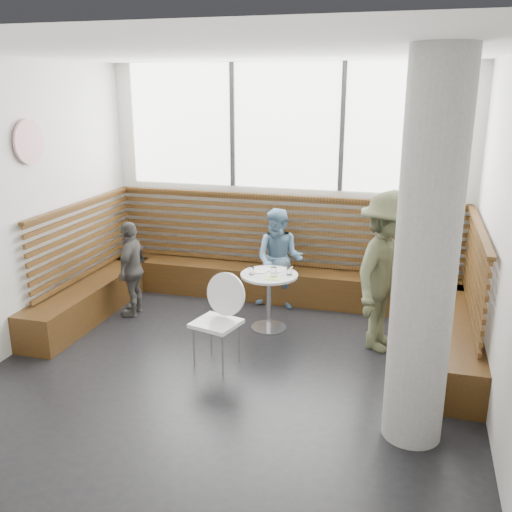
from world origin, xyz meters
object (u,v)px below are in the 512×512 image
(adult_man, at_px, (387,272))
(child_back, at_px, (279,259))
(cafe_table, at_px, (269,290))
(cafe_chair, at_px, (218,312))
(child_left, at_px, (132,269))
(concrete_column, at_px, (426,258))

(adult_man, height_order, child_back, adult_man)
(cafe_table, xyz_separation_m, cafe_chair, (-0.30, -1.00, 0.07))
(adult_man, xyz_separation_m, child_left, (-3.22, 0.14, -0.29))
(cafe_table, xyz_separation_m, child_back, (-0.05, 0.72, 0.17))
(concrete_column, bearing_deg, cafe_table, 133.73)
(child_left, bearing_deg, cafe_table, 84.75)
(cafe_table, bearing_deg, child_left, -179.60)
(cafe_chair, bearing_deg, child_left, 161.60)
(cafe_chair, bearing_deg, child_back, 96.12)
(adult_man, bearing_deg, child_left, 107.19)
(cafe_table, distance_m, child_back, 0.74)
(concrete_column, bearing_deg, adult_man, 102.08)
(cafe_table, distance_m, adult_man, 1.45)
(adult_man, height_order, child_left, adult_man)
(concrete_column, relative_size, child_left, 2.55)
(concrete_column, xyz_separation_m, child_back, (-1.80, 2.55, -0.92))
(cafe_table, height_order, child_left, child_left)
(cafe_chair, height_order, adult_man, adult_man)
(child_back, relative_size, child_left, 1.09)
(concrete_column, distance_m, adult_man, 1.85)
(cafe_table, distance_m, child_left, 1.84)
(cafe_table, xyz_separation_m, child_left, (-1.83, -0.01, 0.11))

